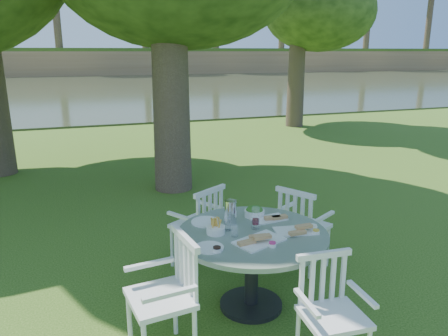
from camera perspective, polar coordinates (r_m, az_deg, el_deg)
The scene contains 8 objects.
ground at distance 5.42m, azimuth 0.71°, elevation -9.24°, with size 140.00×140.00×0.00m, color #22420D.
table at distance 3.86m, azimuth 3.67°, elevation -10.43°, with size 1.31×1.31×0.72m.
chair_ne at distance 4.58m, azimuth 9.85°, elevation -7.03°, with size 0.59×0.60×0.89m.
chair_nw at distance 4.57m, azimuth -2.84°, elevation -6.92°, with size 0.60×0.59×0.89m.
chair_sw at distance 3.34m, azimuth -6.83°, elevation -15.20°, with size 0.50×0.52×0.94m.
chair_se at distance 3.33m, azimuth 13.46°, elevation -16.77°, with size 0.45×0.42×0.84m.
tableware at distance 3.87m, azimuth 2.63°, elevation -7.24°, with size 1.13×0.86×0.22m.
river at distance 27.78m, azimuth -15.90°, elevation 9.87°, with size 100.00×28.00×0.12m, color #2B321D.
Camera 1 is at (-1.69, -4.64, 2.23)m, focal length 35.00 mm.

